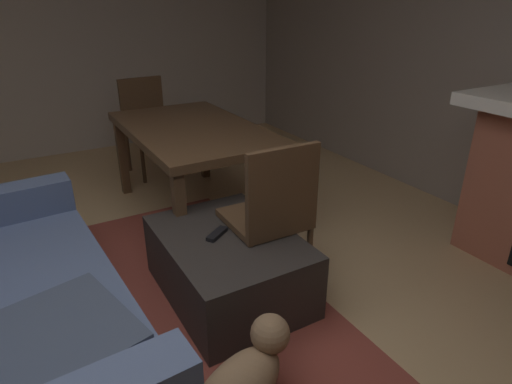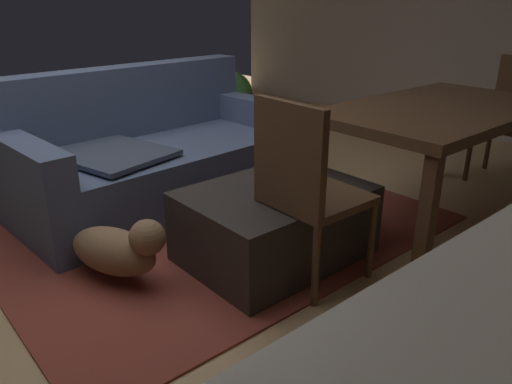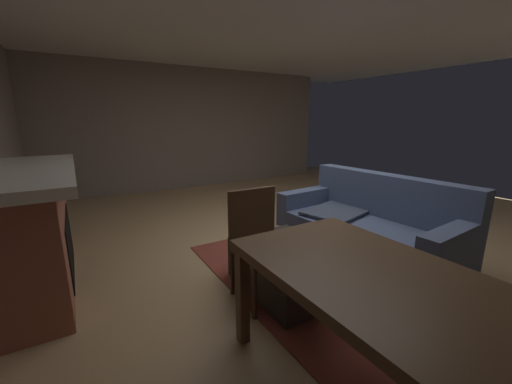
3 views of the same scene
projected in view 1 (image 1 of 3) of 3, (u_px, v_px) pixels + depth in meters
name	position (u px, v px, depth m)	size (l,w,h in m)	color
wall_right_window_side	(7.00, 36.00, 4.37)	(0.12, 6.61, 2.59)	#B2A59B
area_rug	(139.00, 324.00, 2.35)	(2.60, 2.00, 0.01)	brown
ottoman_coffee_table	(228.00, 265.00, 2.52)	(0.95, 0.70, 0.40)	#2D2826
tv_remote	(217.00, 234.00, 2.43)	(0.05, 0.16, 0.02)	black
dining_table	(193.00, 136.00, 3.33)	(1.55, 0.91, 0.74)	#513823
dining_chair_east	(148.00, 120.00, 4.31)	(0.48, 0.48, 0.93)	#513823
dining_chair_west	(272.00, 210.00, 2.46)	(0.45, 0.45, 0.93)	#513823
small_dog	(244.00, 379.00, 1.78)	(0.41, 0.57, 0.33)	#8C6B4C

